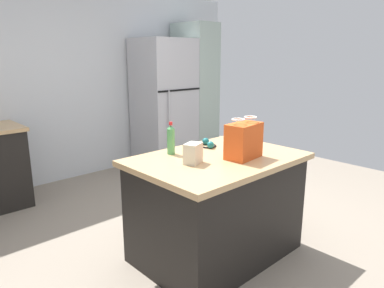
% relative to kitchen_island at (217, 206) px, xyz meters
% --- Properties ---
extents(ground, '(6.58, 6.58, 0.00)m').
position_rel_kitchen_island_xyz_m(ground, '(0.14, 0.12, -0.44)').
color(ground, gray).
extents(back_wall, '(5.49, 0.13, 2.57)m').
position_rel_kitchen_island_xyz_m(back_wall, '(0.11, 2.77, 0.85)').
color(back_wall, silver).
rests_on(back_wall, ground).
extents(kitchen_island, '(1.36, 0.96, 0.87)m').
position_rel_kitchen_island_xyz_m(kitchen_island, '(0.00, 0.00, 0.00)').
color(kitchen_island, black).
rests_on(kitchen_island, ground).
extents(refrigerator, '(0.79, 0.75, 1.90)m').
position_rel_kitchen_island_xyz_m(refrigerator, '(1.32, 2.33, 0.51)').
color(refrigerator, '#B7B7BC').
rests_on(refrigerator, ground).
extents(tall_cabinet, '(0.46, 0.67, 2.15)m').
position_rel_kitchen_island_xyz_m(tall_cabinet, '(1.96, 2.33, 0.64)').
color(tall_cabinet, '#9EB2A8').
rests_on(tall_cabinet, ground).
extents(shopping_bag, '(0.32, 0.21, 0.32)m').
position_rel_kitchen_island_xyz_m(shopping_bag, '(0.12, -0.16, 0.57)').
color(shopping_bag, '#DB511E').
rests_on(shopping_bag, kitchen_island).
extents(small_box, '(0.17, 0.14, 0.15)m').
position_rel_kitchen_island_xyz_m(small_box, '(-0.27, 0.00, 0.51)').
color(small_box, beige).
rests_on(small_box, kitchen_island).
extents(bottle, '(0.06, 0.06, 0.27)m').
position_rel_kitchen_island_xyz_m(bottle, '(-0.22, 0.32, 0.55)').
color(bottle, '#4C9956').
rests_on(bottle, kitchen_island).
extents(ear_defenders, '(0.20, 0.20, 0.06)m').
position_rel_kitchen_island_xyz_m(ear_defenders, '(0.18, 0.28, 0.45)').
color(ear_defenders, black).
rests_on(ear_defenders, kitchen_island).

